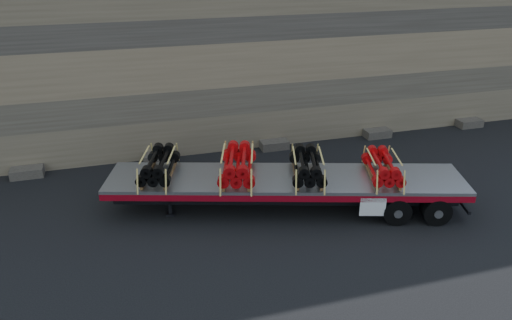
{
  "coord_description": "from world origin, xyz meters",
  "views": [
    {
      "loc": [
        -4.41,
        -14.41,
        8.37
      ],
      "look_at": [
        -0.05,
        0.52,
        1.48
      ],
      "focal_mm": 35.0,
      "sensor_mm": 36.0,
      "label": 1
    }
  ],
  "objects_px": {
    "bundle_front": "(159,166)",
    "bundle_midrear": "(307,167)",
    "trailer": "(285,193)",
    "bundle_rear": "(383,167)",
    "bundle_midfront": "(238,165)"
  },
  "relations": [
    {
      "from": "bundle_front",
      "to": "bundle_midrear",
      "type": "xyz_separation_m",
      "value": [
        4.67,
        -1.42,
        -0.0
      ]
    },
    {
      "from": "trailer",
      "to": "bundle_front",
      "type": "distance_m",
      "value": 4.28
    },
    {
      "from": "bundle_midrear",
      "to": "bundle_rear",
      "type": "bearing_deg",
      "value": 0.0
    },
    {
      "from": "bundle_midfront",
      "to": "trailer",
      "type": "bearing_deg",
      "value": -0.0
    },
    {
      "from": "bundle_midfront",
      "to": "bundle_rear",
      "type": "distance_m",
      "value": 4.75
    },
    {
      "from": "trailer",
      "to": "bundle_midfront",
      "type": "relative_size",
      "value": 5.08
    },
    {
      "from": "trailer",
      "to": "bundle_rear",
      "type": "height_order",
      "value": "bundle_rear"
    },
    {
      "from": "bundle_midfront",
      "to": "bundle_rear",
      "type": "relative_size",
      "value": 1.14
    },
    {
      "from": "trailer",
      "to": "bundle_rear",
      "type": "distance_m",
      "value": 3.32
    },
    {
      "from": "bundle_midfront",
      "to": "bundle_rear",
      "type": "bearing_deg",
      "value": 0.0
    },
    {
      "from": "trailer",
      "to": "bundle_midfront",
      "type": "distance_m",
      "value": 1.86
    },
    {
      "from": "bundle_front",
      "to": "bundle_rear",
      "type": "distance_m",
      "value": 7.35
    },
    {
      "from": "trailer",
      "to": "bundle_midrear",
      "type": "height_order",
      "value": "bundle_midrear"
    },
    {
      "from": "bundle_midrear",
      "to": "bundle_rear",
      "type": "xyz_separation_m",
      "value": [
        2.36,
        -0.72,
        -0.02
      ]
    },
    {
      "from": "trailer",
      "to": "bundle_midfront",
      "type": "height_order",
      "value": "bundle_midfront"
    }
  ]
}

